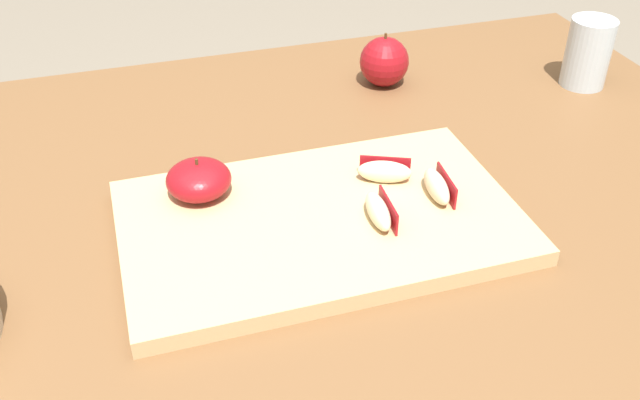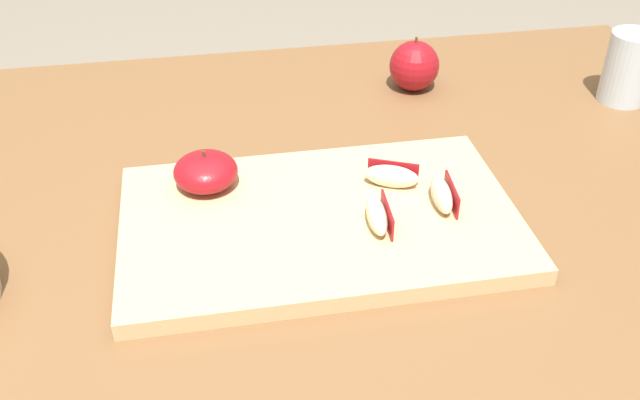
{
  "view_description": "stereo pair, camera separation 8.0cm",
  "coord_description": "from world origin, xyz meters",
  "views": [
    {
      "loc": [
        -0.12,
        -0.63,
        1.27
      ],
      "look_at": [
        0.08,
        -0.01,
        0.8
      ],
      "focal_mm": 40.33,
      "sensor_mm": 36.0,
      "label": 1
    },
    {
      "loc": [
        -0.04,
        -0.65,
        1.27
      ],
      "look_at": [
        0.08,
        -0.01,
        0.8
      ],
      "focal_mm": 40.33,
      "sensor_mm": 36.0,
      "label": 2
    }
  ],
  "objects": [
    {
      "name": "dining_table",
      "position": [
        0.0,
        0.0,
        0.67
      ],
      "size": [
        1.41,
        0.99,
        0.76
      ],
      "color": "brown",
      "rests_on": "ground_plane"
    },
    {
      "name": "cutting_board",
      "position": [
        0.08,
        -0.01,
        0.77
      ],
      "size": [
        0.45,
        0.28,
        0.02
      ],
      "color": "tan",
      "rests_on": "dining_table"
    },
    {
      "name": "apple_half_skin_up",
      "position": [
        -0.05,
        0.07,
        0.8
      ],
      "size": [
        0.08,
        0.08,
        0.05
      ],
      "color": "maroon",
      "rests_on": "cutting_board"
    },
    {
      "name": "apple_wedge_right",
      "position": [
        0.22,
        -0.02,
        0.8
      ],
      "size": [
        0.03,
        0.07,
        0.03
      ],
      "color": "beige",
      "rests_on": "cutting_board"
    },
    {
      "name": "apple_wedge_back",
      "position": [
        0.17,
        0.03,
        0.8
      ],
      "size": [
        0.07,
        0.05,
        0.03
      ],
      "color": "beige",
      "rests_on": "cutting_board"
    },
    {
      "name": "apple_wedge_middle",
      "position": [
        0.14,
        -0.04,
        0.8
      ],
      "size": [
        0.03,
        0.07,
        0.03
      ],
      "color": "beige",
      "rests_on": "cutting_board"
    },
    {
      "name": "whole_apple_red_delicious",
      "position": [
        0.28,
        0.31,
        0.8
      ],
      "size": [
        0.08,
        0.08,
        0.08
      ],
      "color": "maroon",
      "rests_on": "dining_table"
    },
    {
      "name": "drinking_glass_water",
      "position": [
        0.58,
        0.22,
        0.82
      ],
      "size": [
        0.07,
        0.07,
        0.1
      ],
      "color": "silver",
      "rests_on": "dining_table"
    }
  ]
}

